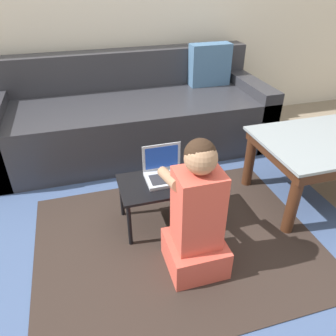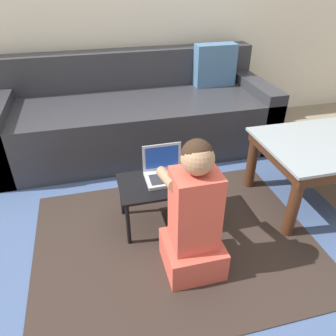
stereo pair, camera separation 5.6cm
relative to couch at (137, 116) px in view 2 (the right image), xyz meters
name	(u,v)px [view 2 (the right image)]	position (x,y,z in m)	size (l,w,h in m)	color
ground_plane	(181,241)	(0.03, -1.27, -0.28)	(16.00, 16.00, 0.00)	#7F705B
area_rug	(176,242)	(0.00, -1.27, -0.27)	(2.24, 1.74, 0.01)	#3D517A
couch	(137,116)	(0.00, 0.00, 0.00)	(2.26, 0.89, 0.81)	#2D2D33
laptop_desk	(168,186)	(0.00, -1.07, -0.01)	(0.58, 0.32, 0.31)	black
laptop	(165,173)	(-0.01, -1.03, 0.07)	(0.23, 0.18, 0.19)	#B7BCC6
computer_mouse	(195,176)	(0.16, -1.08, 0.05)	(0.06, 0.10, 0.04)	#234CB2
person_seated	(194,219)	(0.04, -1.45, 0.05)	(0.30, 0.42, 0.77)	#CC4C3D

